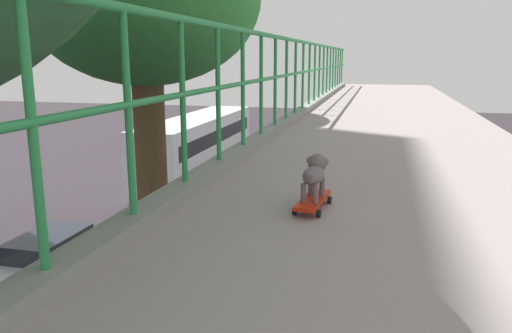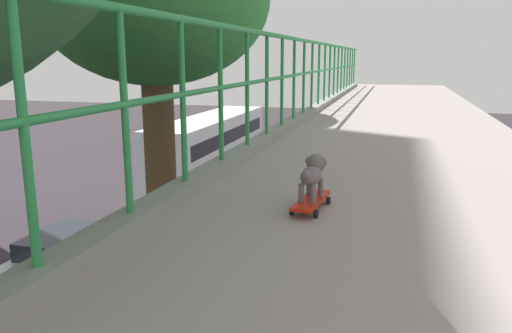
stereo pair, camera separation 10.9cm
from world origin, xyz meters
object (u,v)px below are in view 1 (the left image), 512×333
(car_silver_fourth, at_px, (45,261))
(city_bus, at_px, (199,143))
(small_dog, at_px, (315,172))
(toy_skateboard, at_px, (313,201))

(car_silver_fourth, xyz_separation_m, city_bus, (-0.36, 13.33, 1.15))
(car_silver_fourth, distance_m, small_dog, 12.65)
(car_silver_fourth, relative_size, small_dog, 11.94)
(car_silver_fourth, xyz_separation_m, toy_skateboard, (8.51, -8.03, 4.65))
(car_silver_fourth, relative_size, city_bus, 0.37)
(city_bus, bearing_deg, toy_skateboard, -67.44)
(toy_skateboard, bearing_deg, small_dog, 81.54)
(small_dog, bearing_deg, car_silver_fourth, 136.78)
(city_bus, height_order, toy_skateboard, toy_skateboard)
(car_silver_fourth, height_order, small_dog, small_dog)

